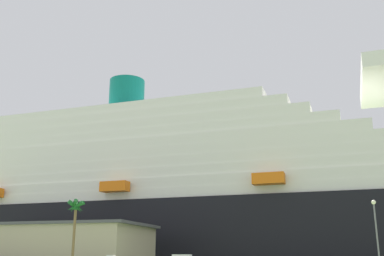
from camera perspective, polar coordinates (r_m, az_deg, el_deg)
name	(u,v)px	position (r m, az deg, el deg)	size (l,w,h in m)	color
cruise_ship	(194,198)	(140.49, 0.24, -8.55)	(223.28, 46.76, 64.52)	black
terminal_building	(31,245)	(115.35, -19.21, -13.41)	(54.82, 23.45, 8.84)	#B7A88C
palm_tree	(76,211)	(82.20, -14.14, -9.85)	(3.11, 3.04, 11.33)	brown
street_lamp	(376,226)	(63.85, 21.70, -11.09)	(0.56, 0.56, 8.91)	slate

